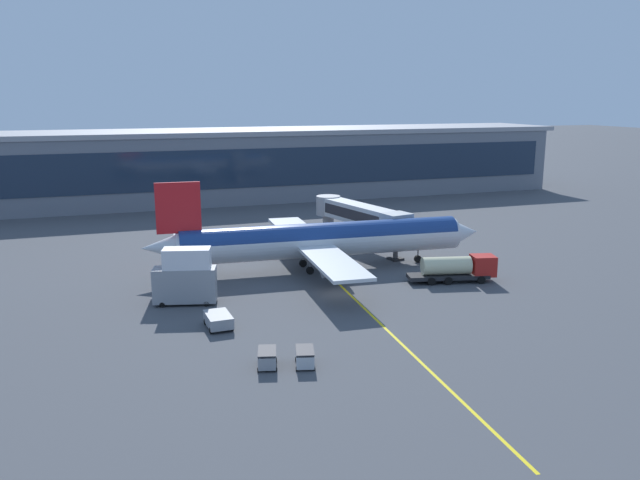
{
  "coord_description": "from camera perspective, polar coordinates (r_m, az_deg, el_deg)",
  "views": [
    {
      "loc": [
        -25.31,
        -66.22,
        22.45
      ],
      "look_at": [
        1.12,
        8.86,
        4.5
      ],
      "focal_mm": 35.89,
      "sensor_mm": 36.0,
      "label": 1
    }
  ],
  "objects": [
    {
      "name": "ground_plane",
      "position": [
        74.36,
        1.46,
        -4.87
      ],
      "size": [
        700.0,
        700.0,
        0.0
      ],
      "primitive_type": "plane",
      "color": "#47494F"
    },
    {
      "name": "apron_lead_in_line",
      "position": [
        76.72,
        2.08,
        -4.31
      ],
      "size": [
        6.12,
        79.81,
        0.01
      ],
      "primitive_type": "cube",
      "rotation": [
        0.0,
        0.0,
        -0.07
      ],
      "color": "yellow",
      "rests_on": "ground_plane"
    },
    {
      "name": "terminal_building",
      "position": [
        141.56,
        -16.73,
        6.18
      ],
      "size": [
        198.82,
        22.34,
        15.29
      ],
      "color": "slate",
      "rests_on": "ground_plane"
    },
    {
      "name": "main_airliner",
      "position": [
        83.84,
        0.09,
        0.02
      ],
      "size": [
        45.72,
        36.2,
        12.27
      ],
      "color": "silver",
      "rests_on": "ground_plane"
    },
    {
      "name": "jet_bridge",
      "position": [
        96.85,
        3.35,
        2.31
      ],
      "size": [
        7.71,
        21.32,
        6.71
      ],
      "color": "#B2B7BC",
      "rests_on": "ground_plane"
    },
    {
      "name": "fuel_tanker",
      "position": [
        80.64,
        12.16,
        -2.46
      ],
      "size": [
        11.09,
        4.93,
        3.25
      ],
      "color": "#232326",
      "rests_on": "ground_plane"
    },
    {
      "name": "pushback_tug",
      "position": [
        64.47,
        -9.04,
        -7.04
      ],
      "size": [
        2.43,
        3.88,
        1.4
      ],
      "color": "gray",
      "rests_on": "ground_plane"
    },
    {
      "name": "catering_lift",
      "position": [
        71.76,
        -11.9,
        -3.25
      ],
      "size": [
        7.22,
        4.21,
        6.3
      ],
      "color": "gray",
      "rests_on": "ground_plane"
    },
    {
      "name": "baggage_cart_0",
      "position": [
        55.22,
        -4.73,
        -10.44
      ],
      "size": [
        2.22,
        2.97,
        1.48
      ],
      "color": "gray",
      "rests_on": "ground_plane"
    },
    {
      "name": "baggage_cart_1",
      "position": [
        55.25,
        -1.36,
        -10.39
      ],
      "size": [
        2.22,
        2.97,
        1.48
      ],
      "color": "#B2B7BC",
      "rests_on": "ground_plane"
    }
  ]
}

